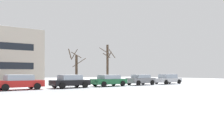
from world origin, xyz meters
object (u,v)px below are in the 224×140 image
Objects in this scene: parked_car_red at (19,82)px; parked_car_black at (70,81)px; parked_car_gray at (141,80)px; parked_car_green at (109,80)px; parked_car_silver at (168,79)px.

parked_car_black is (5.14, -0.25, -0.02)m from parked_car_red.
parked_car_gray is (10.28, 0.15, -0.00)m from parked_car_black.
parked_car_silver is (10.28, -0.12, 0.02)m from parked_car_green.
parked_car_red is 1.02× the size of parked_car_green.
parked_car_silver is (5.14, -0.14, 0.01)m from parked_car_gray.
parked_car_black is 10.28m from parked_car_gray.
parked_car_green is (10.28, -0.12, -0.03)m from parked_car_red.
parked_car_black is at bearing -178.56° from parked_car_green.
parked_car_gray is (15.42, -0.09, -0.02)m from parked_car_red.
parked_car_black is 5.14m from parked_car_green.
parked_car_green is 5.14m from parked_car_gray.
parked_car_green is at bearing 179.34° from parked_car_silver.
parked_car_red is 15.42m from parked_car_gray.
parked_car_red is 0.99× the size of parked_car_silver.
parked_car_black is at bearing -179.16° from parked_car_gray.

